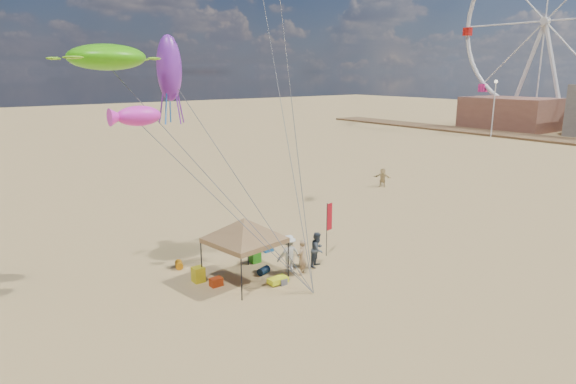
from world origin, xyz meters
The scene contains 21 objects.
ground centered at (0.00, 0.00, 0.00)m, with size 280.00×280.00×0.00m, color tan.
canopy_tent centered at (-2.11, 3.46, 2.91)m, with size 5.60×5.60×3.49m.
feather_flag centered at (3.14, 3.68, 1.92)m, with size 0.43×0.10×2.86m.
cooler_red centered at (-3.44, 3.79, 0.19)m, with size 0.54×0.38×0.38m, color #A8300D.
cooler_blue centered at (0.93, 6.04, 0.19)m, with size 0.54×0.38×0.38m, color #114D91.
bag_navy centered at (-0.99, 3.61, 0.18)m, with size 0.36×0.36×0.60m, color #0B1C31.
bag_orange centered at (-3.88, 6.73, 0.18)m, with size 0.36×0.36×0.60m, color #C5720A.
chair_green centered at (-0.47, 5.18, 0.35)m, with size 0.50×0.50×0.70m, color green.
chair_yellow centered at (-3.86, 4.70, 0.35)m, with size 0.50×0.50×0.70m, color gold.
crate_grey centered at (-0.97, 2.12, 0.14)m, with size 0.34×0.30×0.28m, color slate.
beach_cart centered at (-1.12, 2.28, 0.20)m, with size 0.90×0.50×0.24m, color #CFDE18.
person_near_a centered at (0.46, 2.52, 0.86)m, with size 0.63×0.41×1.72m, color #A3835D.
person_near_b centered at (1.72, 2.87, 0.87)m, with size 0.85×0.66×1.74m, color #363F4A.
person_near_c centered at (0.16, 3.15, 0.92)m, with size 1.19×0.68×1.84m, color silver.
person_far_c centered at (17.43, 13.01, 0.79)m, with size 1.47×0.47×1.58m, color tan.
building_north centered at (67.00, 30.00, 2.60)m, with size 10.00×14.00×5.20m, color #8C5947.
lamp_north centered at (55.00, 26.00, 5.52)m, with size 0.50×0.50×8.25m.
ferris_wheel centered at (72.00, 28.44, 15.97)m, with size 1.23×30.04×32.25m.
turtle_kite centered at (-6.69, 6.29, 9.94)m, with size 3.14×2.51×1.05m, color #46C60C.
fish_kite centered at (-6.01, 4.98, 7.64)m, with size 1.84×0.92×0.82m, color #FC2ECF.
squid_kite centered at (-4.18, 5.94, 9.52)m, with size 1.07×1.07×2.79m, color purple.
Camera 1 is at (-13.34, -14.72, 9.36)m, focal length 31.05 mm.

